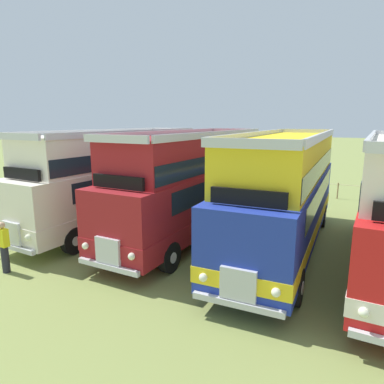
{
  "coord_description": "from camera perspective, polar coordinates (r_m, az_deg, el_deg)",
  "views": [
    {
      "loc": [
        -1.04,
        -12.57,
        4.92
      ],
      "look_at": [
        -7.79,
        0.06,
        1.95
      ],
      "focal_mm": 32.13,
      "sensor_mm": 36.0,
      "label": 1
    }
  ],
  "objects": [
    {
      "name": "bus_first_in_row",
      "position": [
        16.75,
        -12.19,
        2.68
      ],
      "size": [
        2.8,
        10.98,
        4.52
      ],
      "color": "silver",
      "rests_on": "ground"
    },
    {
      "name": "marshal_person",
      "position": [
        12.91,
        -28.76,
        -7.97
      ],
      "size": [
        0.36,
        0.24,
        1.73
      ],
      "color": "#23232D",
      "rests_on": "ground"
    },
    {
      "name": "bus_third_in_row",
      "position": [
        13.51,
        15.25,
        0.41
      ],
      "size": [
        3.12,
        11.52,
        4.52
      ],
      "color": "#1E339E",
      "rests_on": "ground"
    },
    {
      "name": "bus_second_in_row",
      "position": [
        14.79,
        0.24,
        1.77
      ],
      "size": [
        2.63,
        10.87,
        4.52
      ],
      "color": "maroon",
      "rests_on": "ground"
    }
  ]
}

